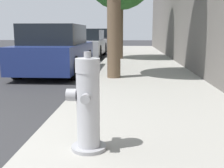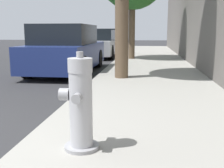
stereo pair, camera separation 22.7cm
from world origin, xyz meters
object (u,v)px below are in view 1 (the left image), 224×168
(parked_car_near, at_px, (56,50))
(parked_car_far, at_px, (98,40))
(parked_car_mid, at_px, (87,44))
(fire_hydrant, at_px, (88,106))

(parked_car_near, bearing_deg, parked_car_far, 90.13)
(parked_car_near, xyz_separation_m, parked_car_mid, (0.09, 5.63, -0.05))
(fire_hydrant, xyz_separation_m, parked_car_mid, (-1.78, 11.66, 0.08))
(parked_car_near, height_order, parked_car_far, parked_car_near)
(parked_car_mid, height_order, parked_car_far, parked_car_far)
(parked_car_near, distance_m, parked_car_mid, 5.63)
(fire_hydrant, xyz_separation_m, parked_car_far, (-1.90, 17.46, 0.13))
(parked_car_near, height_order, parked_car_mid, parked_car_near)
(fire_hydrant, bearing_deg, parked_car_near, 107.29)
(parked_car_mid, xyz_separation_m, parked_car_far, (-0.12, 5.80, 0.05))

